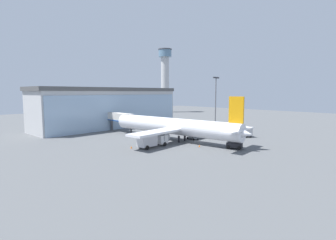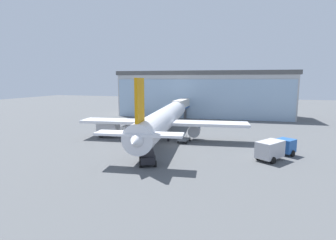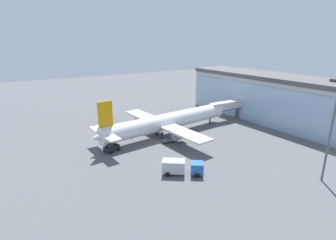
{
  "view_description": "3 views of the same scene",
  "coord_description": "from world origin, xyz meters",
  "views": [
    {
      "loc": [
        -47.33,
        -40.17,
        11.93
      ],
      "look_at": [
        -1.97,
        7.23,
        4.91
      ],
      "focal_mm": 28.0,
      "sensor_mm": 36.0,
      "label": 1
    },
    {
      "loc": [
        12.18,
        -41.13,
        10.75
      ],
      "look_at": [
        -1.51,
        5.12,
        3.41
      ],
      "focal_mm": 28.0,
      "sensor_mm": 36.0,
      "label": 2
    },
    {
      "loc": [
        51.44,
        -26.77,
        23.3
      ],
      "look_at": [
        -1.65,
        4.77,
        4.12
      ],
      "focal_mm": 28.0,
      "sensor_mm": 36.0,
      "label": 3
    }
  ],
  "objects": [
    {
      "name": "pushback_tug",
      "position": [
        0.44,
        -10.72,
        0.97
      ],
      "size": [
        3.17,
        3.65,
        2.3
      ],
      "rotation": [
        0.0,
        0.0,
        1.97
      ],
      "color": "black",
      "rests_on": "ground"
    },
    {
      "name": "safety_cone_wingtip",
      "position": [
        -15.16,
        4.75,
        0.28
      ],
      "size": [
        0.36,
        0.36,
        0.55
      ],
      "primitive_type": "cone",
      "color": "orange",
      "rests_on": "ground"
    },
    {
      "name": "catering_truck",
      "position": [
        -11.22,
        2.59,
        1.47
      ],
      "size": [
        7.37,
        2.71,
        2.65
      ],
      "rotation": [
        0.0,
        0.0,
        0.03
      ],
      "color": "silver",
      "rests_on": "ground"
    },
    {
      "name": "jet_bridge",
      "position": [
        -3.97,
        26.36,
        4.32
      ],
      "size": [
        2.29,
        11.45,
        5.7
      ],
      "rotation": [
        0.0,
        0.0,
        1.58
      ],
      "color": "beige",
      "rests_on": "ground"
    },
    {
      "name": "ground",
      "position": [
        0.0,
        0.0,
        0.0
      ],
      "size": [
        240.0,
        240.0,
        0.0
      ],
      "primitive_type": "plane",
      "color": "#545659"
    },
    {
      "name": "baggage_cart",
      "position": [
        2.18,
        2.53,
        0.5
      ],
      "size": [
        1.83,
        2.93,
        1.5
      ],
      "rotation": [
        0.0,
        0.0,
        1.49
      ],
      "color": "slate",
      "rests_on": "ground"
    },
    {
      "name": "fuel_truck",
      "position": [
        16.43,
        -3.23,
        1.47
      ],
      "size": [
        5.98,
        7.25,
        2.65
      ],
      "rotation": [
        0.0,
        0.0,
        0.96
      ],
      "color": "#2659A5",
      "rests_on": "ground"
    },
    {
      "name": "safety_cone_nose",
      "position": [
        -3.54,
        -4.33,
        0.28
      ],
      "size": [
        0.36,
        0.36,
        0.55
      ],
      "primitive_type": "cone",
      "color": "orange",
      "rests_on": "ground"
    },
    {
      "name": "airplane",
      "position": [
        -2.19,
        4.65,
        3.53
      ],
      "size": [
        30.52,
        39.87,
        11.04
      ],
      "rotation": [
        0.0,
        0.0,
        1.69
      ],
      "color": "silver",
      "rests_on": "ground"
    },
    {
      "name": "terminal_building",
      "position": [
        0.01,
        38.17,
        6.71
      ],
      "size": [
        51.64,
        16.48,
        13.43
      ],
      "rotation": [
        0.0,
        0.0,
        0.05
      ],
      "color": "#B8B8B8",
      "rests_on": "ground"
    }
  ]
}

